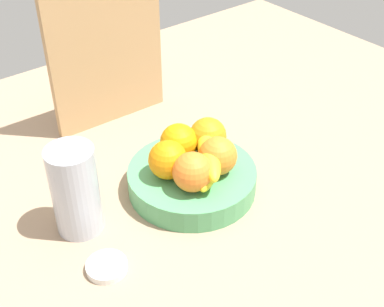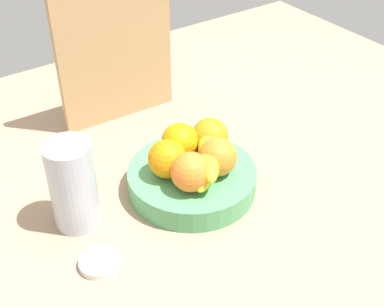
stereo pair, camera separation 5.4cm
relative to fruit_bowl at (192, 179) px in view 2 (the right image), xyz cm
name	(u,v)px [view 2 (the right image)]	position (x,y,z in cm)	size (l,w,h in cm)	color
ground_plane	(184,201)	(-2.55, -0.96, -3.92)	(180.00, 140.00, 3.00)	#9E8165
fruit_bowl	(192,179)	(0.00, 0.00, 0.00)	(25.84, 25.84, 4.84)	#4D9D63
orange_front_left	(167,159)	(-4.73, 1.48, 6.24)	(7.65, 7.65, 7.65)	orange
orange_front_right	(191,172)	(-3.35, -4.37, 6.24)	(7.65, 7.65, 7.65)	orange
orange_center	(217,157)	(3.57, -3.49, 6.24)	(7.65, 7.65, 7.65)	orange
orange_back_left	(210,136)	(6.47, 2.91, 6.24)	(7.65, 7.65, 7.65)	orange
orange_back_right	(180,142)	(0.46, 4.84, 6.24)	(7.65, 7.65, 7.65)	orange
banana_bunch	(210,159)	(2.42, -2.54, 5.52)	(15.69, 16.46, 6.20)	yellow
cutting_board	(115,48)	(1.57, 32.87, 15.58)	(28.00, 1.80, 36.00)	tan
thermos_tumbler	(73,185)	(-23.03, 4.40, 6.35)	(8.61, 8.61, 17.54)	#AEB5C4
jar_lid	(99,262)	(-24.73, -7.68, -1.76)	(7.11, 7.11, 1.31)	silver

